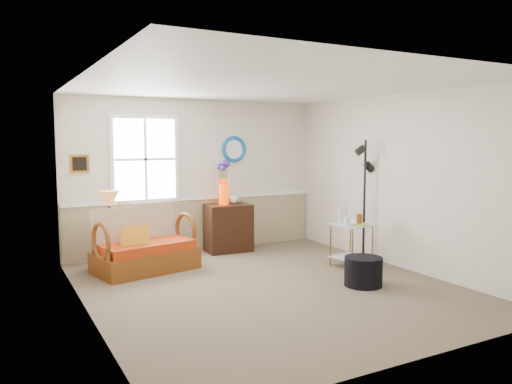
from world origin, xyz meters
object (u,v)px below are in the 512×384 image
side_table (351,245)px  ottoman (363,271)px  floor_lamp (364,201)px  lamp_stand (108,249)px  cabinet (228,228)px  loveseat (145,240)px

side_table → ottoman: 1.00m
side_table → ottoman: bearing=-119.9°
floor_lamp → ottoman: size_ratio=3.85×
side_table → floor_lamp: bearing=30.2°
floor_lamp → ottoman: floor_lamp is taller
lamp_stand → cabinet: bearing=5.6°
cabinet → ottoman: bearing=-72.0°
side_table → loveseat: bearing=155.9°
cabinet → floor_lamp: (1.64, -1.58, 0.55)m
loveseat → floor_lamp: 3.44m
loveseat → floor_lamp: bearing=-28.6°
side_table → floor_lamp: 0.83m
lamp_stand → ottoman: 3.73m
loveseat → side_table: bearing=-35.9°
cabinet → side_table: bearing=-53.7°
ottoman → cabinet: bearing=104.2°
ottoman → lamp_stand: bearing=137.8°
lamp_stand → floor_lamp: floor_lamp is taller
loveseat → lamp_stand: (-0.46, 0.40, -0.16)m
cabinet → loveseat: bearing=-155.8°
cabinet → ottoman: size_ratio=1.64×
loveseat → cabinet: loveseat is taller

